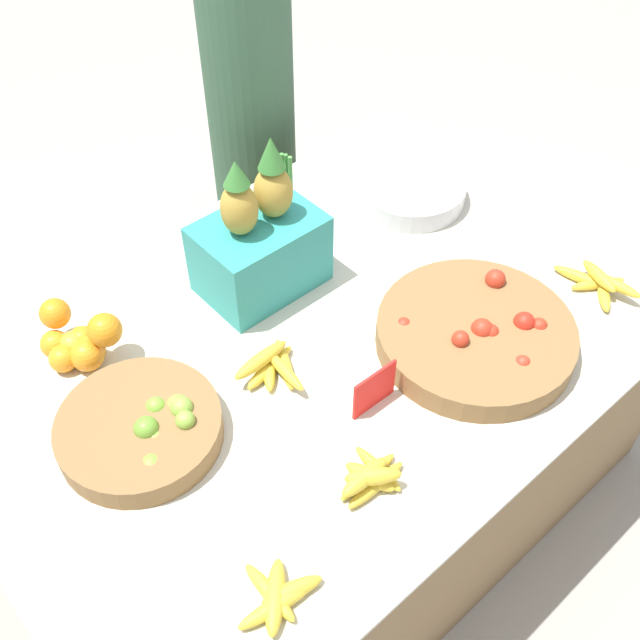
% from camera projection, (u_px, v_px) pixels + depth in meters
% --- Properties ---
extents(ground_plane, '(12.00, 12.00, 0.00)m').
position_uv_depth(ground_plane, '(320.00, 484.00, 2.28)').
color(ground_plane, '#A39E93').
extents(market_table, '(1.70, 1.17, 0.68)m').
position_uv_depth(market_table, '(320.00, 418.00, 2.04)').
color(market_table, olive).
rests_on(market_table, ground_plane).
extents(lime_bowl, '(0.35, 0.35, 0.09)m').
position_uv_depth(lime_bowl, '(142.00, 429.00, 1.56)').
color(lime_bowl, olive).
rests_on(lime_bowl, market_table).
extents(tomato_basket, '(0.46, 0.46, 0.10)m').
position_uv_depth(tomato_basket, '(476.00, 335.00, 1.75)').
color(tomato_basket, olive).
rests_on(tomato_basket, market_table).
extents(orange_pile, '(0.17, 0.20, 0.13)m').
position_uv_depth(orange_pile, '(79.00, 341.00, 1.71)').
color(orange_pile, orange).
rests_on(orange_pile, market_table).
extents(metal_bowl, '(0.31, 0.31, 0.06)m').
position_uv_depth(metal_bowl, '(410.00, 191.00, 2.13)').
color(metal_bowl, silver).
rests_on(metal_bowl, market_table).
extents(price_sign, '(0.12, 0.01, 0.11)m').
position_uv_depth(price_sign, '(374.00, 390.00, 1.61)').
color(price_sign, red).
rests_on(price_sign, market_table).
extents(produce_crate, '(0.30, 0.21, 0.41)m').
position_uv_depth(produce_crate, '(260.00, 244.00, 1.82)').
color(produce_crate, teal).
rests_on(produce_crate, market_table).
extents(veg_bundle, '(0.04, 0.05, 0.20)m').
position_uv_depth(veg_bundle, '(283.00, 187.00, 2.03)').
color(veg_bundle, '#4C8E42').
rests_on(veg_bundle, market_table).
extents(banana_bunch_middle_right, '(0.16, 0.14, 0.06)m').
position_uv_depth(banana_bunch_middle_right, '(371.00, 477.00, 1.49)').
color(banana_bunch_middle_right, gold).
rests_on(banana_bunch_middle_right, market_table).
extents(banana_bunch_front_center, '(0.18, 0.15, 0.04)m').
position_uv_depth(banana_bunch_front_center, '(278.00, 597.00, 1.33)').
color(banana_bunch_front_center, gold).
rests_on(banana_bunch_front_center, market_table).
extents(banana_bunch_middle_left, '(0.17, 0.17, 0.06)m').
position_uv_depth(banana_bunch_middle_left, '(272.00, 366.00, 1.69)').
color(banana_bunch_middle_left, gold).
rests_on(banana_bunch_middle_left, market_table).
extents(banana_bunch_front_right, '(0.15, 0.23, 0.06)m').
position_uv_depth(banana_bunch_front_right, '(599.00, 283.00, 1.88)').
color(banana_bunch_front_right, gold).
rests_on(banana_bunch_front_right, market_table).
extents(vendor_person, '(0.29, 0.29, 1.55)m').
position_uv_depth(vendor_person, '(251.00, 105.00, 2.43)').
color(vendor_person, '#385B42').
rests_on(vendor_person, ground_plane).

